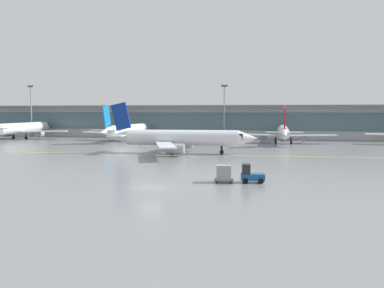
{
  "coord_description": "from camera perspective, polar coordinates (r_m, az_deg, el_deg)",
  "views": [
    {
      "loc": [
        12.89,
        -39.61,
        8.0
      ],
      "look_at": [
        0.48,
        19.01,
        3.0
      ],
      "focal_mm": 37.4,
      "sensor_mm": 36.0,
      "label": 1
    }
  ],
  "objects": [
    {
      "name": "ground_plane",
      "position": [
        42.41,
        -5.99,
        -6.13
      ],
      "size": [
        400.0,
        400.0,
        0.0
      ],
      "primitive_type": "plane",
      "color": "gray"
    },
    {
      "name": "gate_airplane_1",
      "position": [
        108.17,
        -9.2,
        1.97
      ],
      "size": [
        26.39,
        28.49,
        9.43
      ],
      "rotation": [
        0.0,
        0.0,
        1.49
      ],
      "color": "white",
      "rests_on": "ground_plane"
    },
    {
      "name": "taxiing_regional_jet",
      "position": [
        74.63,
        -1.64,
        0.84
      ],
      "size": [
        29.13,
        27.02,
        9.64
      ],
      "rotation": [
        0.0,
        0.0,
        0.07
      ],
      "color": "silver",
      "rests_on": "ground_plane"
    },
    {
      "name": "gate_airplane_0",
      "position": [
        124.42,
        -23.02,
        2.08
      ],
      "size": [
        27.93,
        29.95,
        9.95
      ],
      "rotation": [
        0.0,
        0.0,
        1.58
      ],
      "color": "white",
      "rests_on": "ground_plane"
    },
    {
      "name": "gate_airplane_2",
      "position": [
        101.56,
        12.9,
        1.68
      ],
      "size": [
        25.57,
        27.41,
        9.11
      ],
      "rotation": [
        0.0,
        0.0,
        1.58
      ],
      "color": "silver",
      "rests_on": "ground_plane"
    },
    {
      "name": "baggage_tug",
      "position": [
        45.09,
        8.37,
        -4.35
      ],
      "size": [
        2.77,
        1.92,
        2.1
      ],
      "rotation": [
        0.0,
        0.0,
        0.14
      ],
      "color": "#194C8C",
      "rests_on": "ground_plane"
    },
    {
      "name": "taxiway_centreline_stripe",
      "position": [
        72.89,
        -1.71,
        -1.53
      ],
      "size": [
        109.76,
        7.96,
        0.01
      ],
      "primitive_type": "cube",
      "rotation": [
        0.0,
        0.0,
        0.07
      ],
      "color": "yellow",
      "rests_on": "ground_plane"
    },
    {
      "name": "terminal_concourse",
      "position": [
        120.29,
        5.81,
        3.28
      ],
      "size": [
        185.01,
        11.0,
        9.6
      ],
      "color": "#B2B7BC",
      "rests_on": "ground_plane"
    },
    {
      "name": "apron_light_mast_0",
      "position": [
        133.12,
        -21.95,
        4.67
      ],
      "size": [
        1.8,
        0.36,
        15.72
      ],
      "color": "gray",
      "rests_on": "ground_plane"
    },
    {
      "name": "cargo_dolly_lead",
      "position": [
        44.94,
        4.55,
        -4.14
      ],
      "size": [
        2.3,
        1.87,
        1.94
      ],
      "rotation": [
        0.0,
        0.0,
        0.14
      ],
      "color": "#595B60",
      "rests_on": "ground_plane"
    },
    {
      "name": "apron_light_mast_1",
      "position": [
        113.04,
        4.62,
        4.91
      ],
      "size": [
        1.8,
        0.36,
        15.2
      ],
      "color": "gray",
      "rests_on": "ground_plane"
    }
  ]
}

